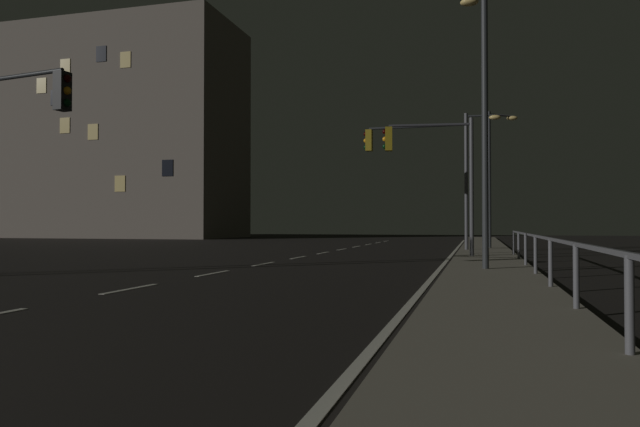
% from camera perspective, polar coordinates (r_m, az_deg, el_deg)
% --- Properties ---
extents(ground_plane, '(112.00, 112.00, 0.00)m').
position_cam_1_polar(ground_plane, '(20.74, -5.03, -4.87)').
color(ground_plane, black).
rests_on(ground_plane, ground).
extents(sidewalk_right, '(2.44, 77.00, 0.14)m').
position_cam_1_polar(sidewalk_right, '(19.47, 16.20, -4.88)').
color(sidewalk_right, gray).
rests_on(sidewalk_right, ground).
extents(lane_markings_center, '(0.14, 50.00, 0.01)m').
position_cam_1_polar(lane_markings_center, '(24.05, -2.14, -4.33)').
color(lane_markings_center, silver).
rests_on(lane_markings_center, ground).
extents(lane_edge_line, '(0.14, 53.00, 0.01)m').
position_cam_1_polar(lane_edge_line, '(24.49, 12.54, -4.25)').
color(lane_edge_line, silver).
rests_on(lane_edge_line, ground).
extents(traffic_light_far_right, '(3.54, 0.67, 5.43)m').
position_cam_1_polar(traffic_light_far_right, '(23.58, 11.01, 5.21)').
color(traffic_light_far_right, '#4C4C51').
rests_on(traffic_light_far_right, sidewalk_right).
extents(traffic_light_far_center, '(4.75, 0.35, 5.76)m').
position_cam_1_polar(traffic_light_far_center, '(25.82, 10.16, 5.31)').
color(traffic_light_far_center, '#2D3033').
rests_on(traffic_light_far_center, sidewalk_right).
extents(street_lamp_across_street, '(1.58, 1.14, 7.16)m').
position_cam_1_polar(street_lamp_across_street, '(31.98, 16.66, 4.48)').
color(street_lamp_across_street, '#2D3033').
rests_on(street_lamp_across_street, sidewalk_right).
extents(street_lamp_median, '(0.80, 1.80, 8.36)m').
position_cam_1_polar(street_lamp_median, '(17.54, 15.60, 11.15)').
color(street_lamp_median, '#2D3033').
rests_on(street_lamp_median, sidewalk_right).
extents(street_lamp_corner, '(1.74, 0.37, 6.71)m').
position_cam_1_polar(street_lamp_corner, '(29.55, 14.67, 4.43)').
color(street_lamp_corner, '#4C4C51').
rests_on(street_lamp_corner, sidewalk_right).
extents(barrier_fence, '(0.09, 25.08, 0.98)m').
position_cam_1_polar(barrier_fence, '(12.51, 21.66, -3.28)').
color(barrier_fence, '#59595E').
rests_on(barrier_fence, sidewalk_right).
extents(building_distant, '(23.23, 11.21, 21.62)m').
position_cam_1_polar(building_distant, '(64.28, -18.45, 7.45)').
color(building_distant, '#6B6056').
rests_on(building_distant, ground).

